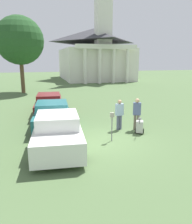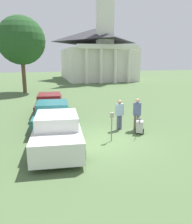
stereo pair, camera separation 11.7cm
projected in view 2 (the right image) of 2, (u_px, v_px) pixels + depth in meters
The scene contains 10 objects.
ground_plane at pixel (107, 140), 10.56m from camera, with size 120.00×120.00×0.00m, color #4C663D.
parked_car_white at pixel (57, 132), 9.50m from camera, with size 2.39×4.82×1.59m.
parked_car_teal at pixel (53, 114), 12.74m from camera, with size 2.40×4.84×1.44m.
parked_car_maroon at pixel (50, 104), 15.79m from camera, with size 2.25×5.23×1.42m.
parking_meter at pixel (112, 122), 10.24m from camera, with size 0.18×0.09×1.39m.
person_worker at pixel (119, 113), 11.95m from camera, with size 0.45×0.29×1.68m.
person_supervisor at pixel (137, 112), 11.87m from camera, with size 0.47×0.37×1.77m.
equipment_cart at pixel (140, 127), 11.41m from camera, with size 0.64×0.97×1.00m.
church at pixel (96, 51), 42.02m from camera, with size 12.09×16.92×24.33m.
shade_tree at pixel (21, 41), 24.28m from camera, with size 5.32×5.32×8.50m.
Camera 2 is at (-2.98, -9.49, 3.82)m, focal length 35.00 mm.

